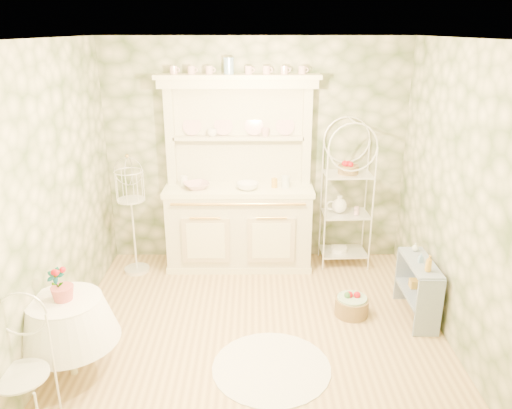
{
  "coord_description": "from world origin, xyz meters",
  "views": [
    {
      "loc": [
        -0.02,
        -4.09,
        2.78
      ],
      "look_at": [
        0.0,
        0.5,
        1.15
      ],
      "focal_mm": 35.0,
      "sensor_mm": 36.0,
      "label": 1
    }
  ],
  "objects_px": {
    "bakers_rack": "(346,199)",
    "kitchen_dresser": "(239,176)",
    "birdcage_stand": "(133,219)",
    "side_shelf": "(417,291)",
    "round_table": "(69,336)",
    "floor_basket": "(352,306)",
    "cafe_chair": "(19,371)"
  },
  "relations": [
    {
      "from": "bakers_rack",
      "to": "kitchen_dresser",
      "type": "bearing_deg",
      "value": 179.46
    },
    {
      "from": "kitchen_dresser",
      "to": "birdcage_stand",
      "type": "height_order",
      "value": "kitchen_dresser"
    },
    {
      "from": "side_shelf",
      "to": "round_table",
      "type": "xyz_separation_m",
      "value": [
        -3.17,
        -0.88,
        0.08
      ]
    },
    {
      "from": "bakers_rack",
      "to": "round_table",
      "type": "height_order",
      "value": "bakers_rack"
    },
    {
      "from": "side_shelf",
      "to": "round_table",
      "type": "distance_m",
      "value": 3.29
    },
    {
      "from": "bakers_rack",
      "to": "floor_basket",
      "type": "xyz_separation_m",
      "value": [
        -0.11,
        -1.2,
        -0.74
      ]
    },
    {
      "from": "cafe_chair",
      "to": "kitchen_dresser",
      "type": "bearing_deg",
      "value": 55.41
    },
    {
      "from": "bakers_rack",
      "to": "side_shelf",
      "type": "height_order",
      "value": "bakers_rack"
    },
    {
      "from": "side_shelf",
      "to": "birdcage_stand",
      "type": "bearing_deg",
      "value": 166.24
    },
    {
      "from": "floor_basket",
      "to": "kitchen_dresser",
      "type": "bearing_deg",
      "value": 135.37
    },
    {
      "from": "kitchen_dresser",
      "to": "round_table",
      "type": "xyz_separation_m",
      "value": [
        -1.35,
        -2.08,
        -0.77
      ]
    },
    {
      "from": "bakers_rack",
      "to": "cafe_chair",
      "type": "distance_m",
      "value": 3.9
    },
    {
      "from": "cafe_chair",
      "to": "round_table",
      "type": "bearing_deg",
      "value": 72.57
    },
    {
      "from": "bakers_rack",
      "to": "cafe_chair",
      "type": "relative_size",
      "value": 1.7
    },
    {
      "from": "side_shelf",
      "to": "floor_basket",
      "type": "relative_size",
      "value": 2.19
    },
    {
      "from": "round_table",
      "to": "birdcage_stand",
      "type": "relative_size",
      "value": 0.55
    },
    {
      "from": "bakers_rack",
      "to": "birdcage_stand",
      "type": "distance_m",
      "value": 2.54
    },
    {
      "from": "birdcage_stand",
      "to": "floor_basket",
      "type": "distance_m",
      "value": 2.67
    },
    {
      "from": "birdcage_stand",
      "to": "cafe_chair",
      "type": "bearing_deg",
      "value": -95.49
    },
    {
      "from": "kitchen_dresser",
      "to": "bakers_rack",
      "type": "height_order",
      "value": "kitchen_dresser"
    },
    {
      "from": "cafe_chair",
      "to": "floor_basket",
      "type": "height_order",
      "value": "cafe_chair"
    },
    {
      "from": "kitchen_dresser",
      "to": "round_table",
      "type": "distance_m",
      "value": 2.6
    },
    {
      "from": "round_table",
      "to": "bakers_rack",
      "type": "bearing_deg",
      "value": 38.73
    },
    {
      "from": "kitchen_dresser",
      "to": "side_shelf",
      "type": "bearing_deg",
      "value": -33.32
    },
    {
      "from": "round_table",
      "to": "floor_basket",
      "type": "relative_size",
      "value": 2.39
    },
    {
      "from": "round_table",
      "to": "birdcage_stand",
      "type": "xyz_separation_m",
      "value": [
        0.12,
        1.9,
        0.3
      ]
    },
    {
      "from": "birdcage_stand",
      "to": "side_shelf",
      "type": "bearing_deg",
      "value": -18.43
    },
    {
      "from": "side_shelf",
      "to": "bakers_rack",
      "type": "bearing_deg",
      "value": 117.81
    },
    {
      "from": "side_shelf",
      "to": "cafe_chair",
      "type": "bearing_deg",
      "value": -151.04
    },
    {
      "from": "round_table",
      "to": "floor_basket",
      "type": "bearing_deg",
      "value": 19.9
    },
    {
      "from": "bakers_rack",
      "to": "floor_basket",
      "type": "height_order",
      "value": "bakers_rack"
    },
    {
      "from": "birdcage_stand",
      "to": "bakers_rack",
      "type": "bearing_deg",
      "value": 4.95
    }
  ]
}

